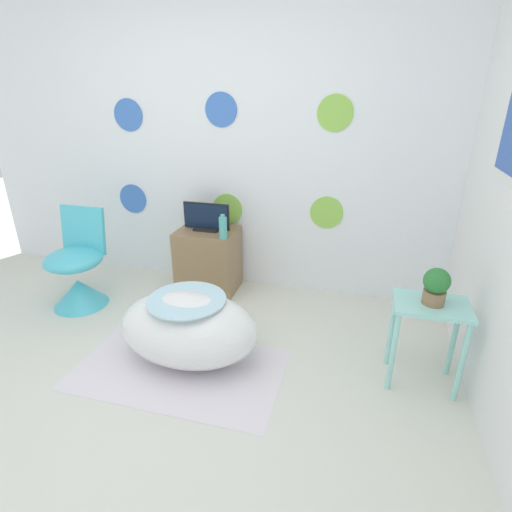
{
  "coord_description": "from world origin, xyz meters",
  "views": [
    {
      "loc": [
        1.19,
        -1.29,
        1.7
      ],
      "look_at": [
        0.57,
        0.95,
        0.72
      ],
      "focal_mm": 28.0,
      "sensor_mm": 36.0,
      "label": 1
    }
  ],
  "objects": [
    {
      "name": "ground_plane",
      "position": [
        0.0,
        0.0,
        0.0
      ],
      "size": [
        12.0,
        12.0,
        0.0
      ],
      "primitive_type": "plane",
      "color": "silver"
    },
    {
      "name": "wall_back_dotted",
      "position": [
        0.0,
        1.99,
        1.3
      ],
      "size": [
        4.83,
        0.05,
        2.6
      ],
      "color": "white",
      "rests_on": "ground_plane"
    },
    {
      "name": "rug",
      "position": [
        0.14,
        0.62,
        0.0
      ],
      "size": [
        1.35,
        0.78,
        0.01
      ],
      "color": "silver",
      "rests_on": "ground_plane"
    },
    {
      "name": "bathtub",
      "position": [
        0.17,
        0.75,
        0.24
      ],
      "size": [
        0.93,
        0.62,
        0.47
      ],
      "color": "white",
      "rests_on": "ground_plane"
    },
    {
      "name": "chair",
      "position": [
        -1.03,
        1.2,
        0.27
      ],
      "size": [
        0.46,
        0.46,
        0.81
      ],
      "color": "#4CC6DB",
      "rests_on": "ground_plane"
    },
    {
      "name": "tv_cabinet",
      "position": [
        -0.08,
        1.74,
        0.28
      ],
      "size": [
        0.51,
        0.41,
        0.57
      ],
      "color": "#8E704C",
      "rests_on": "ground_plane"
    },
    {
      "name": "tv",
      "position": [
        -0.08,
        1.74,
        0.67
      ],
      "size": [
        0.41,
        0.12,
        0.24
      ],
      "color": "black",
      "rests_on": "tv_cabinet"
    },
    {
      "name": "vase",
      "position": [
        0.12,
        1.58,
        0.66
      ],
      "size": [
        0.06,
        0.06,
        0.2
      ],
      "color": "#51B2AD",
      "rests_on": "tv_cabinet"
    },
    {
      "name": "side_table",
      "position": [
        1.64,
        0.92,
        0.43
      ],
      "size": [
        0.42,
        0.3,
        0.55
      ],
      "color": "#99E0D8",
      "rests_on": "ground_plane"
    },
    {
      "name": "potted_plant_left",
      "position": [
        1.64,
        0.92,
        0.67
      ],
      "size": [
        0.15,
        0.15,
        0.22
      ],
      "color": "#8C6B4C",
      "rests_on": "side_table"
    }
  ]
}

